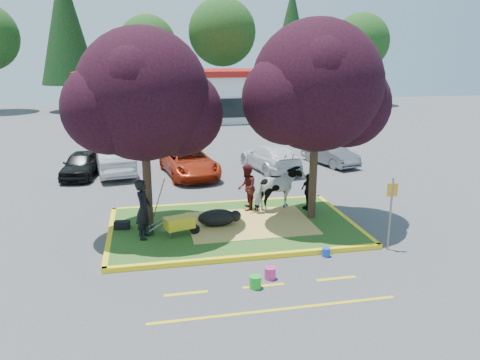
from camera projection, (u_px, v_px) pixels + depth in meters
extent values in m
plane|color=#424244|center=(233.00, 228.00, 16.03)|extent=(90.00, 90.00, 0.00)
cube|color=#1F4B17|center=(233.00, 226.00, 16.01)|extent=(8.00, 5.00, 0.15)
cube|color=yellow|center=(250.00, 257.00, 13.58)|extent=(8.30, 0.16, 0.15)
cube|color=yellow|center=(221.00, 204.00, 18.45)|extent=(8.30, 0.16, 0.15)
cube|color=yellow|center=(110.00, 235.00, 15.22)|extent=(0.16, 5.30, 0.15)
cube|color=yellow|center=(344.00, 218.00, 16.81)|extent=(0.16, 5.30, 0.15)
cube|color=#E8C35F|center=(250.00, 223.00, 16.11)|extent=(4.20, 3.00, 0.01)
cylinder|color=black|center=(147.00, 176.00, 15.37)|extent=(0.28, 0.28, 3.53)
sphere|color=black|center=(143.00, 94.00, 14.68)|extent=(4.20, 4.20, 4.20)
sphere|color=black|center=(180.00, 113.00, 15.25)|extent=(2.86, 2.86, 2.86)
sphere|color=black|center=(108.00, 108.00, 14.29)|extent=(2.86, 2.86, 2.86)
cylinder|color=black|center=(313.00, 167.00, 16.27)|extent=(0.28, 0.28, 3.70)
sphere|color=black|center=(317.00, 86.00, 15.54)|extent=(4.40, 4.40, 4.40)
sphere|color=black|center=(347.00, 104.00, 16.14)|extent=(2.99, 2.99, 2.99)
sphere|color=black|center=(288.00, 99.00, 15.15)|extent=(2.99, 2.99, 2.99)
cube|color=yellow|center=(186.00, 294.00, 11.67)|extent=(1.10, 0.12, 0.01)
cube|color=yellow|center=(263.00, 286.00, 12.06)|extent=(1.10, 0.12, 0.01)
cube|color=yellow|center=(336.00, 279.00, 12.45)|extent=(1.10, 0.12, 0.01)
cube|color=yellow|center=(276.00, 310.00, 10.93)|extent=(6.00, 0.10, 0.01)
cube|color=silver|center=(197.00, 97.00, 42.37)|extent=(20.00, 8.00, 4.00)
cube|color=#9D1410|center=(196.00, 73.00, 41.81)|extent=(20.40, 8.40, 0.50)
cube|color=black|center=(202.00, 109.00, 38.70)|extent=(19.00, 0.10, 1.60)
cylinder|color=black|center=(72.00, 92.00, 48.55)|extent=(0.44, 0.44, 3.92)
cone|color=black|center=(65.00, 24.00, 46.80)|extent=(5.60, 5.60, 11.90)
cylinder|color=black|center=(150.00, 94.00, 51.64)|extent=(0.44, 0.44, 3.08)
sphere|color=#143811|center=(147.00, 44.00, 50.26)|extent=(6.16, 6.16, 6.16)
cylinder|color=black|center=(223.00, 91.00, 52.18)|extent=(0.44, 0.44, 3.64)
sphere|color=#143811|center=(222.00, 32.00, 50.55)|extent=(7.28, 7.28, 7.28)
cylinder|color=black|center=(290.00, 90.00, 54.23)|extent=(0.44, 0.44, 3.50)
cone|color=black|center=(291.00, 36.00, 52.67)|extent=(5.00, 5.00, 10.62)
cylinder|color=black|center=(358.00, 91.00, 54.88)|extent=(0.44, 0.44, 3.22)
sphere|color=#143811|center=(361.00, 42.00, 53.44)|extent=(6.44, 6.44, 6.44)
imported|color=silver|center=(279.00, 189.00, 17.22)|extent=(2.14, 1.60, 1.65)
ellipsoid|color=black|center=(217.00, 218.00, 15.81)|extent=(1.41, 0.97, 0.56)
imported|color=black|center=(143.00, 209.00, 14.58)|extent=(0.61, 0.79, 1.91)
imported|color=#4A1715|center=(247.00, 188.00, 17.26)|extent=(0.84, 0.98, 1.73)
imported|color=black|center=(308.00, 191.00, 17.41)|extent=(0.54, 0.87, 1.38)
cylinder|color=black|center=(195.00, 229.00, 15.08)|extent=(0.33, 0.16, 0.33)
cylinder|color=slate|center=(170.00, 235.00, 14.75)|extent=(0.04, 0.04, 0.23)
cylinder|color=slate|center=(169.00, 230.00, 15.12)|extent=(0.04, 0.04, 0.23)
cube|color=gold|center=(179.00, 223.00, 14.92)|extent=(1.03, 0.79, 0.36)
cylinder|color=slate|center=(158.00, 226.00, 14.59)|extent=(0.57, 0.22, 0.30)
cylinder|color=slate|center=(157.00, 221.00, 14.97)|extent=(0.57, 0.22, 0.30)
cube|color=black|center=(122.00, 225.00, 15.57)|extent=(0.54, 0.35, 0.26)
cube|color=black|center=(146.00, 231.00, 15.06)|extent=(0.45, 0.28, 0.24)
cylinder|color=slate|center=(390.00, 214.00, 14.02)|extent=(0.06, 0.06, 2.26)
cube|color=orange|center=(392.00, 190.00, 13.82)|extent=(0.32, 0.07, 0.41)
cylinder|color=green|center=(255.00, 282.00, 11.91)|extent=(0.41, 0.41, 0.33)
cylinder|color=#CA2D8A|center=(270.00, 273.00, 12.41)|extent=(0.37, 0.37, 0.32)
cylinder|color=blue|center=(326.00, 252.00, 13.79)|extent=(0.28, 0.28, 0.26)
imported|color=black|center=(81.00, 164.00, 22.62)|extent=(1.92, 3.80, 1.24)
imported|color=#B0B1B8|center=(114.00, 158.00, 23.29)|extent=(2.38, 4.96, 1.57)
imported|color=#A3260D|center=(189.00, 162.00, 22.83)|extent=(2.89, 5.11, 1.35)
imported|color=white|center=(270.00, 157.00, 23.98)|extent=(2.66, 4.80, 1.31)
imported|color=#525459|center=(330.00, 154.00, 25.14)|extent=(2.25, 3.89, 1.21)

